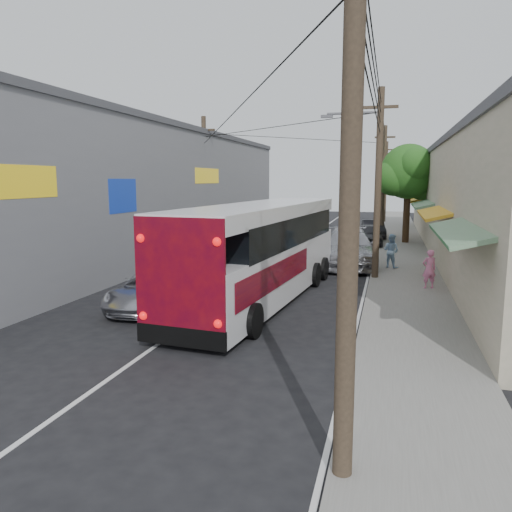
{
  "coord_description": "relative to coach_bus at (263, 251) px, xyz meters",
  "views": [
    {
      "loc": [
        5.71,
        -8.66,
        4.25
      ],
      "look_at": [
        1.33,
        7.7,
        1.66
      ],
      "focal_mm": 35.0,
      "sensor_mm": 36.0,
      "label": 1
    }
  ],
  "objects": [
    {
      "name": "street_tree",
      "position": [
        5.44,
        17.78,
        2.9
      ],
      "size": [
        4.4,
        4.0,
        6.6
      ],
      "color": "#3F2B19",
      "rests_on": "ground"
    },
    {
      "name": "utility_poles",
      "position": [
        1.7,
        12.09,
        2.35
      ],
      "size": [
        11.8,
        45.28,
        8.0
      ],
      "color": "#473828",
      "rests_on": "ground"
    },
    {
      "name": "parked_car_far",
      "position": [
        3.17,
        20.32,
        -1.09
      ],
      "size": [
        2.0,
        4.32,
        1.37
      ],
      "primitive_type": "imported",
      "rotation": [
        0.0,
        0.0,
        0.13
      ],
      "color": "black",
      "rests_on": "ground"
    },
    {
      "name": "parked_car_mid",
      "position": [
        3.07,
        16.15,
        -1.06
      ],
      "size": [
        1.83,
        4.26,
        1.43
      ],
      "primitive_type": "imported",
      "rotation": [
        0.0,
        0.0,
        0.03
      ],
      "color": "#232428",
      "rests_on": "ground"
    },
    {
      "name": "ground",
      "position": [
        -1.43,
        -8.23,
        -1.77
      ],
      "size": [
        120.0,
        120.0,
        0.0
      ],
      "primitive_type": "plane",
      "color": "black",
      "rests_on": "ground"
    },
    {
      "name": "coach_bus",
      "position": [
        0.0,
        0.0,
        0.0
      ],
      "size": [
        3.62,
        12.06,
        3.43
      ],
      "rotation": [
        0.0,
        0.0,
        -0.09
      ],
      "color": "white",
      "rests_on": "ground"
    },
    {
      "name": "parked_suv",
      "position": [
        2.37,
        8.16,
        -0.88
      ],
      "size": [
        3.29,
        6.46,
        1.8
      ],
      "primitive_type": "imported",
      "rotation": [
        0.0,
        0.0,
        0.13
      ],
      "color": "#95969C",
      "rests_on": "ground"
    },
    {
      "name": "building_right",
      "position": [
        9.56,
        13.77,
        1.38
      ],
      "size": [
        7.09,
        40.0,
        6.25
      ],
      "color": "#C1B39A",
      "rests_on": "ground"
    },
    {
      "name": "jeepney",
      "position": [
        -3.27,
        -1.99,
        -1.15
      ],
      "size": [
        2.3,
        4.58,
        1.24
      ],
      "primitive_type": "imported",
      "rotation": [
        0.0,
        0.0,
        0.05
      ],
      "color": "#BABAC2",
      "rests_on": "ground"
    },
    {
      "name": "sidewalk",
      "position": [
        5.07,
        11.77,
        -1.71
      ],
      "size": [
        3.0,
        80.0,
        0.12
      ],
      "primitive_type": "cube",
      "color": "slate",
      "rests_on": "ground"
    },
    {
      "name": "building_left",
      "position": [
        -9.93,
        9.76,
        1.88
      ],
      "size": [
        7.2,
        36.0,
        7.25
      ],
      "color": "gray",
      "rests_on": "ground"
    },
    {
      "name": "pedestrian_far",
      "position": [
        4.43,
        7.41,
        -0.85
      ],
      "size": [
        0.98,
        0.92,
        1.6
      ],
      "primitive_type": "imported",
      "rotation": [
        0.0,
        0.0,
        2.61
      ],
      "color": "#99BDDE",
      "rests_on": "sidewalk"
    },
    {
      "name": "pedestrian_near",
      "position": [
        5.84,
        3.02,
        -0.9
      ],
      "size": [
        0.64,
        0.53,
        1.5
      ],
      "primitive_type": "imported",
      "rotation": [
        0.0,
        0.0,
        3.5
      ],
      "color": "pink",
      "rests_on": "sidewalk"
    }
  ]
}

